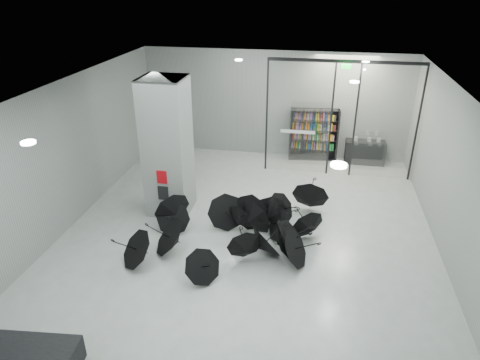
% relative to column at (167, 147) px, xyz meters
% --- Properties ---
extents(room, '(14.00, 14.02, 4.01)m').
position_rel_column_xyz_m(room, '(2.50, -2.00, 0.84)').
color(room, gray).
rests_on(room, ground).
extents(column, '(1.20, 1.20, 4.00)m').
position_rel_column_xyz_m(column, '(0.00, 0.00, 0.00)').
color(column, slate).
rests_on(column, ground).
extents(fire_cabinet, '(0.28, 0.04, 0.38)m').
position_rel_column_xyz_m(fire_cabinet, '(0.00, -0.62, -0.65)').
color(fire_cabinet, '#A50A07').
rests_on(fire_cabinet, column).
extents(info_panel, '(0.30, 0.03, 0.42)m').
position_rel_column_xyz_m(info_panel, '(0.00, -0.62, -1.15)').
color(info_panel, black).
rests_on(info_panel, column).
extents(exit_sign, '(0.30, 0.06, 0.15)m').
position_rel_column_xyz_m(exit_sign, '(4.90, 3.30, 1.82)').
color(exit_sign, '#0CE533').
rests_on(exit_sign, room).
extents(glass_partition, '(5.06, 0.08, 4.00)m').
position_rel_column_xyz_m(glass_partition, '(4.89, 3.50, 0.18)').
color(glass_partition, silver).
rests_on(glass_partition, ground).
extents(bench, '(1.65, 0.84, 0.51)m').
position_rel_column_xyz_m(bench, '(-0.52, -6.06, -1.74)').
color(bench, black).
rests_on(bench, ground).
extents(bookshelf, '(1.83, 0.59, 1.97)m').
position_rel_column_xyz_m(bookshelf, '(4.05, 4.75, -1.01)').
color(bookshelf, black).
rests_on(bookshelf, ground).
extents(shop_counter, '(1.45, 0.59, 0.87)m').
position_rel_column_xyz_m(shop_counter, '(5.99, 4.72, -1.57)').
color(shop_counter, black).
rests_on(shop_counter, ground).
extents(umbrella_cluster, '(5.42, 4.76, 1.33)m').
position_rel_column_xyz_m(umbrella_cluster, '(2.53, -1.31, -1.68)').
color(umbrella_cluster, black).
rests_on(umbrella_cluster, ground).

